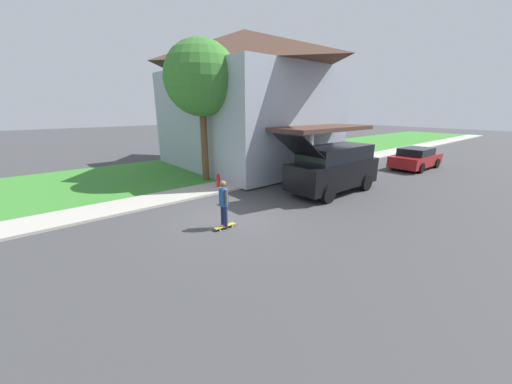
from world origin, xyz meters
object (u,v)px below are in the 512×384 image
at_px(suv_parked, 334,168).
at_px(skateboard, 225,226).
at_px(car_down_street, 416,158).
at_px(fire_hydrant, 218,180).
at_px(skateboarder, 224,203).
at_px(lawn_tree_near, 201,79).

bearing_deg(suv_parked, skateboard, -87.17).
bearing_deg(car_down_street, skateboard, -89.44).
bearing_deg(fire_hydrant, car_down_street, 71.87).
height_order(suv_parked, skateboarder, suv_parked).
bearing_deg(fire_hydrant, suv_parked, 43.84).
bearing_deg(suv_parked, lawn_tree_near, -148.01).
xyz_separation_m(skateboard, fire_hydrant, (-4.33, 2.52, 0.34)).
relative_size(lawn_tree_near, car_down_street, 1.69).
distance_m(suv_parked, fire_hydrant, 5.61).
xyz_separation_m(car_down_street, skateboard, (0.15, -15.27, -0.59)).
xyz_separation_m(suv_parked, skateboard, (0.32, -6.37, -1.10)).
distance_m(lawn_tree_near, skateboarder, 7.92).
distance_m(suv_parked, skateboarder, 6.38).
relative_size(car_down_street, skateboarder, 2.56).
bearing_deg(skateboard, skateboarder, 166.46).
relative_size(lawn_tree_near, skateboarder, 4.32).
bearing_deg(skateboard, fire_hydrant, 149.78).
bearing_deg(car_down_street, skateboarder, -89.57).
xyz_separation_m(lawn_tree_near, skateboarder, (5.98, -2.80, -4.37)).
distance_m(skateboard, fire_hydrant, 5.02).
relative_size(car_down_street, fire_hydrant, 6.30).
distance_m(lawn_tree_near, suv_parked, 7.87).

